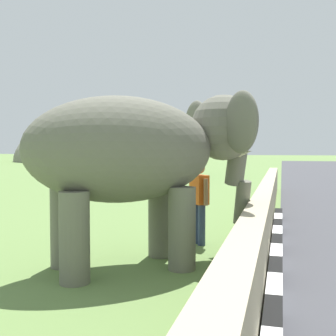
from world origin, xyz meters
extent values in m
cube|color=black|center=(0.10, 3.84, 0.12)|extent=(0.90, 0.20, 0.24)
cube|color=white|center=(1.00, 3.84, 0.12)|extent=(0.90, 0.20, 0.24)
cube|color=black|center=(1.90, 3.84, 0.12)|extent=(0.90, 0.20, 0.24)
cube|color=white|center=(2.80, 3.84, 0.12)|extent=(0.90, 0.20, 0.24)
cube|color=black|center=(3.70, 3.84, 0.12)|extent=(0.90, 0.20, 0.24)
cube|color=white|center=(4.60, 3.84, 0.12)|extent=(0.90, 0.20, 0.24)
cube|color=black|center=(5.50, 3.84, 0.12)|extent=(0.90, 0.20, 0.24)
cube|color=white|center=(6.40, 3.84, 0.12)|extent=(0.90, 0.20, 0.24)
cube|color=black|center=(7.30, 3.84, 0.12)|extent=(0.90, 0.20, 0.24)
cube|color=tan|center=(2.00, 4.14, 0.50)|extent=(28.00, 0.36, 1.00)
cylinder|color=#676659|center=(2.75, 5.85, 0.66)|extent=(0.44, 0.44, 1.32)
cylinder|color=#676659|center=(2.05, 5.29, 0.66)|extent=(0.44, 0.44, 1.32)
cylinder|color=#676659|center=(1.69, 7.18, 0.66)|extent=(0.44, 0.44, 1.32)
cylinder|color=#676659|center=(0.99, 6.62, 0.66)|extent=(0.44, 0.44, 1.32)
ellipsoid|color=#676659|center=(1.87, 6.24, 1.92)|extent=(3.18, 3.42, 1.70)
sphere|color=#676659|center=(3.03, 4.77, 2.30)|extent=(1.16, 1.16, 1.16)
ellipsoid|color=#D84C8C|center=(3.21, 4.55, 2.45)|extent=(0.72, 0.68, 0.44)
ellipsoid|color=#676659|center=(3.55, 5.37, 2.35)|extent=(0.85, 0.75, 1.00)
ellipsoid|color=#676659|center=(2.33, 4.40, 2.35)|extent=(0.85, 0.75, 1.00)
cylinder|color=#676659|center=(3.21, 4.55, 1.75)|extent=(0.64, 0.60, 1.00)
cylinder|color=#676659|center=(3.29, 4.46, 0.95)|extent=(0.46, 0.44, 0.83)
cone|color=beige|center=(3.40, 4.77, 1.85)|extent=(0.53, 0.46, 0.22)
cone|color=beige|center=(2.96, 4.42, 1.85)|extent=(0.53, 0.46, 0.22)
cylinder|color=navy|center=(3.91, 5.43, 0.41)|extent=(0.15, 0.15, 0.82)
cylinder|color=navy|center=(3.76, 5.29, 0.41)|extent=(0.15, 0.15, 0.82)
cube|color=#D85919|center=(3.84, 5.36, 1.11)|extent=(0.46, 0.44, 0.58)
cylinder|color=#9E7251|center=(4.03, 5.53, 1.08)|extent=(0.16, 0.16, 0.53)
cylinder|color=#9E7251|center=(3.64, 5.19, 1.08)|extent=(0.13, 0.13, 0.52)
sphere|color=#9E7251|center=(3.84, 5.36, 1.54)|extent=(0.23, 0.23, 0.23)
cube|color=teal|center=(23.88, 12.96, 2.00)|extent=(8.70, 3.69, 3.00)
cube|color=#3F5160|center=(23.88, 12.96, 2.54)|extent=(8.04, 3.64, 0.76)
cylinder|color=black|center=(26.38, 14.49, 0.50)|extent=(1.03, 0.44, 1.00)
cylinder|color=black|center=(26.71, 12.22, 0.50)|extent=(1.03, 0.44, 1.00)
cylinder|color=black|center=(21.04, 13.71, 0.50)|extent=(1.03, 0.44, 1.00)
cylinder|color=black|center=(21.38, 11.44, 0.50)|extent=(1.03, 0.44, 1.00)
cylinder|color=#473323|center=(11.92, 11.58, 0.33)|extent=(0.12, 0.12, 0.65)
cylinder|color=#473323|center=(11.82, 11.23, 0.33)|extent=(0.12, 0.12, 0.65)
cylinder|color=#473323|center=(11.05, 11.82, 0.33)|extent=(0.12, 0.12, 0.65)
cylinder|color=#473323|center=(10.96, 11.47, 0.33)|extent=(0.12, 0.12, 0.65)
ellipsoid|color=#473323|center=(11.44, 11.52, 0.90)|extent=(1.61, 0.98, 0.66)
ellipsoid|color=#473323|center=(12.33, 11.27, 1.00)|extent=(0.45, 0.36, 0.32)
cylinder|color=tan|center=(17.47, 9.73, 0.33)|extent=(0.12, 0.12, 0.65)
cylinder|color=tan|center=(17.73, 9.98, 0.33)|extent=(0.12, 0.12, 0.65)
cylinder|color=tan|center=(18.10, 9.08, 0.33)|extent=(0.12, 0.12, 0.65)
cylinder|color=tan|center=(18.35, 9.33, 0.33)|extent=(0.12, 0.12, 0.65)
ellipsoid|color=tan|center=(17.91, 9.53, 0.90)|extent=(1.48, 1.49, 0.66)
ellipsoid|color=tan|center=(17.26, 10.20, 1.00)|extent=(0.47, 0.47, 0.32)
ellipsoid|color=slate|center=(55.00, 32.02, 0.00)|extent=(26.74, 21.39, 13.02)
camera|label=1|loc=(-4.37, 3.77, 1.94)|focal=44.71mm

